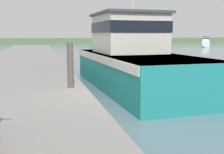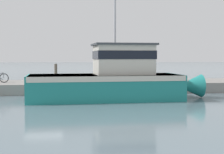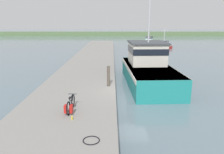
# 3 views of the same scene
# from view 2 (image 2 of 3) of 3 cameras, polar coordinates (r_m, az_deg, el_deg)

# --- Properties ---
(ground_plane) EXTENTS (320.00, 320.00, 0.00)m
(ground_plane) POSITION_cam_2_polar(r_m,az_deg,el_deg) (23.49, -11.26, -3.31)
(ground_plane) COLOR slate
(dock_pier) EXTENTS (5.43, 80.00, 0.76)m
(dock_pier) POSITION_cam_2_polar(r_m,az_deg,el_deg) (27.15, -10.72, -1.61)
(dock_pier) COLOR gray
(dock_pier) RESTS_ON ground_plane
(fishing_boat_main) EXTENTS (4.09, 11.35, 9.78)m
(fishing_boat_main) POSITION_cam_2_polar(r_m,az_deg,el_deg) (21.63, 0.17, -0.18)
(fishing_boat_main) COLOR teal
(fishing_boat_main) RESTS_ON ground_plane
(mooring_post) EXTENTS (0.21, 0.21, 1.45)m
(mooring_post) POSITION_cam_2_polar(r_m,az_deg,el_deg) (24.82, -9.33, 0.51)
(mooring_post) COLOR #51473D
(mooring_post) RESTS_ON dock_pier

